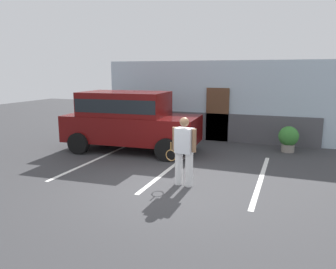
# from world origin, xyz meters

# --- Properties ---
(ground_plane) EXTENTS (40.00, 40.00, 0.00)m
(ground_plane) POSITION_xyz_m (0.00, 0.00, 0.00)
(ground_plane) COLOR #38383A
(parking_stripe_0) EXTENTS (0.12, 4.40, 0.01)m
(parking_stripe_0) POSITION_xyz_m (-2.84, 1.50, 0.00)
(parking_stripe_0) COLOR silver
(parking_stripe_0) RESTS_ON ground_plane
(parking_stripe_1) EXTENTS (0.12, 4.40, 0.01)m
(parking_stripe_1) POSITION_xyz_m (-0.31, 1.50, 0.00)
(parking_stripe_1) COLOR silver
(parking_stripe_1) RESTS_ON ground_plane
(parking_stripe_2) EXTENTS (0.12, 4.40, 0.01)m
(parking_stripe_2) POSITION_xyz_m (2.22, 1.50, 0.00)
(parking_stripe_2) COLOR silver
(parking_stripe_2) RESTS_ON ground_plane
(house_frontage) EXTENTS (9.35, 0.40, 3.15)m
(house_frontage) POSITION_xyz_m (0.00, 5.93, 1.48)
(house_frontage) COLOR silver
(house_frontage) RESTS_ON ground_plane
(parked_suv) EXTENTS (4.71, 2.40, 2.05)m
(parked_suv) POSITION_xyz_m (-2.41, 3.05, 1.15)
(parked_suv) COLOR #590C0C
(parked_suv) RESTS_ON ground_plane
(tennis_player_man) EXTENTS (0.87, 0.32, 1.68)m
(tennis_player_man) POSITION_xyz_m (0.49, 0.30, 0.87)
(tennis_player_man) COLOR white
(tennis_player_man) RESTS_ON ground_plane
(potted_plant_by_porch) EXTENTS (0.68, 0.68, 0.89)m
(potted_plant_by_porch) POSITION_xyz_m (2.80, 4.79, 0.49)
(potted_plant_by_porch) COLOR gray
(potted_plant_by_porch) RESTS_ON ground_plane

